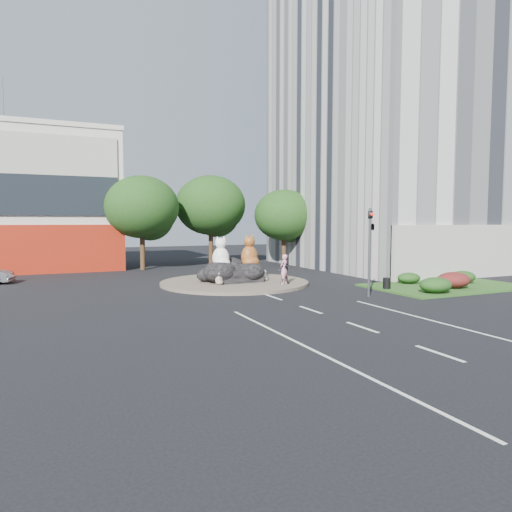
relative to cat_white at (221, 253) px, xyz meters
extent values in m
plane|color=black|center=(1.02, -9.90, -2.19)|extent=(120.00, 120.00, 0.00)
cylinder|color=brown|center=(1.02, 0.10, -2.09)|extent=(10.00, 10.00, 0.20)
cylinder|color=#595B60|center=(-13.98, 20.10, 12.71)|extent=(0.10, 0.10, 5.00)
cube|color=silver|center=(21.02, 6.10, 15.31)|extent=(20.00, 20.00, 35.00)
cube|color=#24531B|center=(13.02, -6.90, -2.13)|extent=(10.00, 6.00, 0.12)
cylinder|color=#382314|center=(-2.98, 12.10, -0.32)|extent=(0.44, 0.44, 3.74)
ellipsoid|color=#133410|center=(-2.98, 12.10, 3.34)|extent=(6.46, 6.46, 5.49)
sphere|color=#133410|center=(-2.18, 12.60, 2.49)|extent=(4.25, 4.25, 4.25)
sphere|color=#133410|center=(-3.68, 11.80, 2.74)|extent=(3.74, 3.74, 3.74)
cylinder|color=#382314|center=(4.02, 14.10, -0.21)|extent=(0.44, 0.44, 3.96)
ellipsoid|color=#133410|center=(4.02, 14.10, 3.66)|extent=(6.84, 6.84, 5.81)
sphere|color=#133410|center=(4.82, 14.60, 2.76)|extent=(4.50, 4.50, 4.50)
sphere|color=#133410|center=(3.32, 13.80, 3.03)|extent=(3.96, 3.96, 3.96)
cylinder|color=#382314|center=(10.02, 10.10, -0.54)|extent=(0.44, 0.44, 3.30)
ellipsoid|color=#133410|center=(10.02, 10.10, 2.69)|extent=(5.70, 5.70, 4.84)
sphere|color=#133410|center=(10.82, 10.60, 1.94)|extent=(3.75, 3.75, 3.75)
sphere|color=#133410|center=(9.32, 9.80, 2.16)|extent=(3.30, 3.30, 3.30)
ellipsoid|color=#133410|center=(10.02, -8.90, -1.62)|extent=(2.00, 1.60, 0.90)
ellipsoid|color=#511A15|center=(12.52, -7.90, -1.57)|extent=(2.20, 1.76, 0.99)
ellipsoid|color=#133410|center=(15.02, -6.40, -1.66)|extent=(1.80, 1.44, 0.81)
ellipsoid|color=#133410|center=(11.52, -5.10, -1.71)|extent=(1.60, 1.28, 0.72)
cylinder|color=#595B60|center=(6.02, -7.90, 0.31)|extent=(0.14, 0.14, 5.00)
imported|color=black|center=(6.02, -7.90, 2.01)|extent=(0.21, 0.26, 1.30)
imported|color=black|center=(6.22, -7.90, 1.81)|extent=(0.26, 1.24, 0.50)
sphere|color=red|center=(6.02, -8.08, 2.46)|extent=(0.18, 0.18, 0.18)
cylinder|color=#595B60|center=(14.02, -1.90, 1.81)|extent=(0.18, 0.18, 8.00)
cylinder|color=#595B60|center=(13.02, -1.90, 5.81)|extent=(2.00, 0.12, 0.12)
cube|color=silver|center=(12.02, -1.90, 5.71)|extent=(0.50, 0.22, 0.12)
imported|color=pink|center=(3.45, -2.48, -1.02)|extent=(0.84, 0.77, 1.93)
imported|color=#22212A|center=(3.49, -2.34, -1.17)|extent=(0.97, 0.88, 1.64)
cylinder|color=black|center=(8.52, -6.45, -1.73)|extent=(0.48, 0.48, 0.67)
camera|label=1|loc=(-10.21, -28.58, 2.03)|focal=32.00mm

